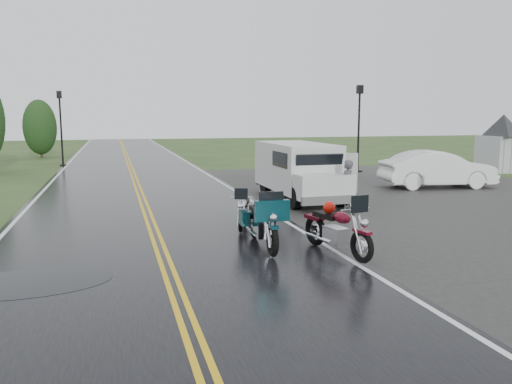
# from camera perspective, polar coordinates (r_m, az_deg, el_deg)

# --- Properties ---
(ground) EXTENTS (120.00, 120.00, 0.00)m
(ground) POSITION_cam_1_polar(r_m,az_deg,el_deg) (11.56, -10.75, -6.91)
(ground) COLOR #2D471E
(ground) RESTS_ON ground
(road) EXTENTS (8.00, 100.00, 0.04)m
(road) POSITION_cam_1_polar(r_m,az_deg,el_deg) (21.35, -13.25, 0.17)
(road) COLOR black
(road) RESTS_ON ground
(parking_pad) EXTENTS (14.00, 24.00, 0.03)m
(parking_pad) POSITION_cam_1_polar(r_m,az_deg,el_deg) (20.29, 20.35, -0.58)
(parking_pad) COLOR black
(parking_pad) RESTS_ON ground
(visitor_center) EXTENTS (16.00, 10.00, 4.80)m
(visitor_center) POSITION_cam_1_polar(r_m,az_deg,el_deg) (31.20, 26.39, 6.49)
(visitor_center) COLOR #A8AAAD
(visitor_center) RESTS_ON ground
(motorcycle_red) EXTENTS (1.30, 2.47, 1.39)m
(motorcycle_red) POSITION_cam_1_polar(r_m,az_deg,el_deg) (10.50, 12.05, -4.64)
(motorcycle_red) COLOR #5F0A1A
(motorcycle_red) RESTS_ON ground
(motorcycle_teal) EXTENTS (1.00, 2.44, 1.42)m
(motorcycle_teal) POSITION_cam_1_polar(r_m,az_deg,el_deg) (10.73, 1.90, -4.07)
(motorcycle_teal) COLOR #042A32
(motorcycle_teal) RESTS_ON ground
(motorcycle_silver) EXTENTS (1.30, 2.05, 1.14)m
(motorcycle_silver) POSITION_cam_1_polar(r_m,az_deg,el_deg) (13.05, -1.74, -2.42)
(motorcycle_silver) COLOR #B3B7BC
(motorcycle_silver) RESTS_ON ground
(van_white) EXTENTS (2.06, 5.46, 2.14)m
(van_white) POSITION_cam_1_polar(r_m,az_deg,el_deg) (16.39, 4.53, 1.60)
(van_white) COLOR silver
(van_white) RESTS_ON ground
(person_at_van) EXTENTS (0.72, 0.68, 1.65)m
(person_at_van) POSITION_cam_1_polar(r_m,az_deg,el_deg) (16.51, 10.31, 0.67)
(person_at_van) COLOR #444448
(person_at_van) RESTS_ON ground
(sedan_white) EXTENTS (5.00, 2.35, 1.58)m
(sedan_white) POSITION_cam_1_polar(r_m,az_deg,el_deg) (22.93, 20.02, 2.40)
(sedan_white) COLOR white
(sedan_white) RESTS_ON ground
(lamp_post_far_left) EXTENTS (0.40, 0.40, 4.69)m
(lamp_post_far_left) POSITION_cam_1_polar(r_m,az_deg,el_deg) (33.45, -21.38, 6.78)
(lamp_post_far_left) COLOR black
(lamp_post_far_left) RESTS_ON ground
(lamp_post_far_right) EXTENTS (0.41, 0.41, 4.82)m
(lamp_post_far_right) POSITION_cam_1_polar(r_m,az_deg,el_deg) (28.20, 11.66, 7.10)
(lamp_post_far_right) COLOR black
(lamp_post_far_right) RESTS_ON ground
(tree_left_far) EXTENTS (2.41, 2.41, 3.71)m
(tree_left_far) POSITION_cam_1_polar(r_m,az_deg,el_deg) (40.76, -23.44, 6.20)
(tree_left_far) COLOR #1E3D19
(tree_left_far) RESTS_ON ground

